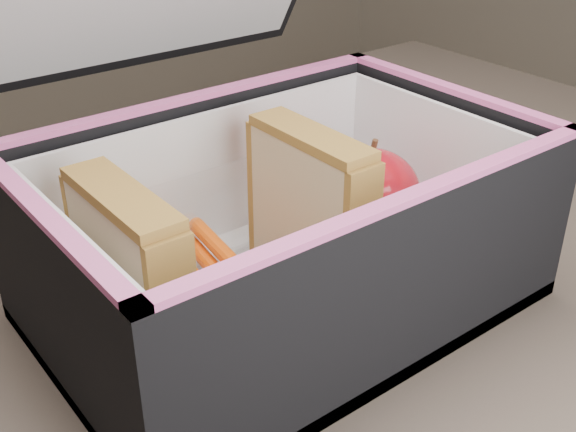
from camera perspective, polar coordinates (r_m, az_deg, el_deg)
name	(u,v)px	position (r m, az deg, el deg)	size (l,w,h in m)	color
kitchen_table	(253,379)	(0.60, -2.78, -12.75)	(1.20, 0.80, 0.75)	brown
lunch_bag	(280,214)	(0.49, -0.61, 0.15)	(0.33, 0.33, 0.31)	black
plastic_tub	(229,267)	(0.47, -4.72, -4.00)	(0.18, 0.13, 0.07)	white
sandwich_left	(130,276)	(0.43, -12.35, -4.65)	(0.03, 0.10, 0.11)	tan
sandwich_right	(310,208)	(0.49, 1.75, 0.67)	(0.03, 0.10, 0.11)	tan
carrot_sticks	(223,290)	(0.48, -5.14, -5.86)	(0.05, 0.16, 0.03)	#E84B00
paper_napkin	(367,238)	(0.57, 6.28, -1.72)	(0.08, 0.08, 0.01)	white
red_apple	(371,194)	(0.55, 6.56, 1.75)	(0.08, 0.08, 0.08)	maroon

